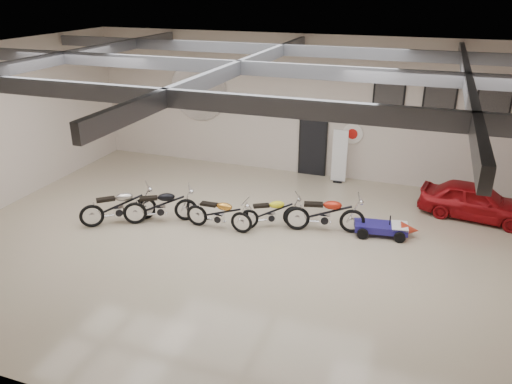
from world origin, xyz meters
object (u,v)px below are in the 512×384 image
(motorcycle_silver, at_px, (118,206))
(motorcycle_red, at_px, (325,213))
(go_kart, at_px, (387,225))
(motorcycle_black, at_px, (160,205))
(motorcycle_yellow, at_px, (271,212))
(motorcycle_gold, at_px, (219,213))
(banner_stand, at_px, (339,157))
(vintage_car, at_px, (476,201))

(motorcycle_silver, height_order, motorcycle_red, motorcycle_red)
(motorcycle_red, bearing_deg, go_kart, -2.40)
(motorcycle_black, xyz_separation_m, motorcycle_yellow, (3.18, 0.76, -0.06))
(motorcycle_silver, height_order, motorcycle_black, motorcycle_silver)
(motorcycle_black, xyz_separation_m, motorcycle_gold, (1.81, 0.15, -0.03))
(banner_stand, bearing_deg, motorcycle_yellow, -107.02)
(motorcycle_gold, distance_m, go_kart, 4.76)
(banner_stand, xyz_separation_m, vintage_car, (4.43, -1.50, -0.41))
(vintage_car, bearing_deg, motorcycle_black, 119.77)
(motorcycle_silver, height_order, motorcycle_yellow, motorcycle_silver)
(banner_stand, height_order, motorcycle_yellow, banner_stand)
(motorcycle_silver, distance_m, motorcycle_black, 1.22)
(banner_stand, relative_size, motorcycle_silver, 0.88)
(motorcycle_silver, relative_size, motorcycle_red, 0.98)
(go_kart, xyz_separation_m, vintage_car, (2.36, 2.09, 0.23))
(banner_stand, distance_m, motorcycle_red, 3.94)
(banner_stand, distance_m, motorcycle_yellow, 4.37)
(motorcycle_gold, xyz_separation_m, go_kart, (4.60, 1.21, -0.20))
(motorcycle_silver, relative_size, go_kart, 1.23)
(motorcycle_red, bearing_deg, motorcycle_black, 179.39)
(motorcycle_yellow, relative_size, vintage_car, 0.59)
(motorcycle_gold, height_order, motorcycle_yellow, motorcycle_gold)
(motorcycle_silver, bearing_deg, motorcycle_black, -16.77)
(motorcycle_gold, bearing_deg, motorcycle_yellow, 23.86)
(motorcycle_silver, height_order, go_kart, motorcycle_silver)
(banner_stand, xyz_separation_m, motorcycle_silver, (-5.46, -5.43, -0.39))
(motorcycle_gold, relative_size, vintage_car, 0.62)
(motorcycle_gold, relative_size, go_kart, 1.12)
(banner_stand, distance_m, motorcycle_silver, 7.71)
(motorcycle_yellow, bearing_deg, motorcycle_black, 163.86)
(motorcycle_red, bearing_deg, banner_stand, 82.19)
(motorcycle_silver, xyz_separation_m, motorcycle_red, (5.82, 1.52, 0.01))
(go_kart, bearing_deg, motorcycle_red, -176.89)
(motorcycle_silver, distance_m, go_kart, 7.75)
(motorcycle_silver, height_order, motorcycle_gold, motorcycle_silver)
(motorcycle_silver, xyz_separation_m, motorcycle_black, (1.13, 0.48, -0.01))
(motorcycle_yellow, bearing_deg, vintage_car, -3.95)
(motorcycle_gold, bearing_deg, motorcycle_black, -175.33)
(banner_stand, xyz_separation_m, motorcycle_gold, (-2.53, -4.80, -0.44))
(motorcycle_silver, relative_size, motorcycle_yellow, 1.14)
(motorcycle_yellow, xyz_separation_m, vintage_car, (5.59, 2.69, 0.05))
(motorcycle_gold, height_order, go_kart, motorcycle_gold)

